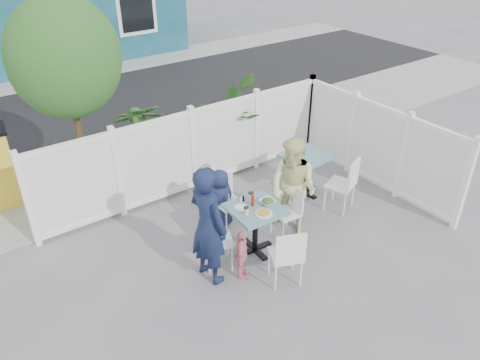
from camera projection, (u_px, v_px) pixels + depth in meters
ground at (270, 257)px, 7.20m from camera, size 80.00×80.00×0.00m
near_sidewalk at (157, 161)px, 9.85m from camera, size 24.00×2.60×0.01m
street at (93, 108)px, 12.43m from camera, size 24.00×5.00×0.01m
far_sidewalk at (57, 77)px, 14.59m from camera, size 24.00×1.60×0.01m
fence_back at (193, 152)px, 8.53m from camera, size 5.86×0.08×1.60m
fence_right at (376, 146)px, 8.73m from camera, size 0.08×3.66×1.60m
tree at (65, 58)px, 7.38m from camera, size 1.80×1.62×3.59m
potted_shrub_a at (143, 145)px, 8.66m from camera, size 1.12×1.12×1.68m
potted_shrub_b at (226, 123)px, 9.49m from camera, size 1.90×1.98×1.69m
main_table at (255, 218)px, 7.03m from camera, size 0.80×0.80×0.80m
spare_table at (306, 164)px, 8.49m from camera, size 0.83×0.83×0.80m
chair_left at (213, 236)px, 6.79m from camera, size 0.54×0.55×0.92m
chair_right at (290, 208)px, 7.48m from camera, size 0.41×0.42×0.86m
chair_back at (226, 197)px, 7.72m from camera, size 0.42×0.41×0.91m
chair_near at (288, 253)px, 6.43m from camera, size 0.56×0.55×0.95m
chair_spare at (346, 181)px, 8.03m from camera, size 0.58×0.58×1.00m
man at (208, 225)px, 6.39m from camera, size 0.52×0.72×1.81m
woman at (293, 188)px, 7.38m from camera, size 0.81×0.94×1.66m
boy at (221, 199)px, 7.67m from camera, size 0.52×0.35×1.04m
toddler at (242, 255)px, 6.64m from camera, size 0.45×0.49×0.81m
plate_main at (264, 213)px, 6.81m from camera, size 0.26×0.26×0.02m
plate_side at (241, 208)px, 6.93m from camera, size 0.20×0.20×0.01m
salad_bowl at (268, 202)px, 7.03m from camera, size 0.23×0.23×0.06m
coffee_cup_a at (246, 211)px, 6.77m from camera, size 0.08×0.08×0.11m
coffee_cup_b at (251, 197)px, 7.08m from camera, size 0.08×0.08×0.13m
ketchup_bottle at (253, 201)px, 6.95m from camera, size 0.05×0.05×0.17m
salt_shaker at (241, 200)px, 7.07m from camera, size 0.03×0.03×0.07m
pepper_shaker at (243, 199)px, 7.09m from camera, size 0.03×0.03×0.08m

